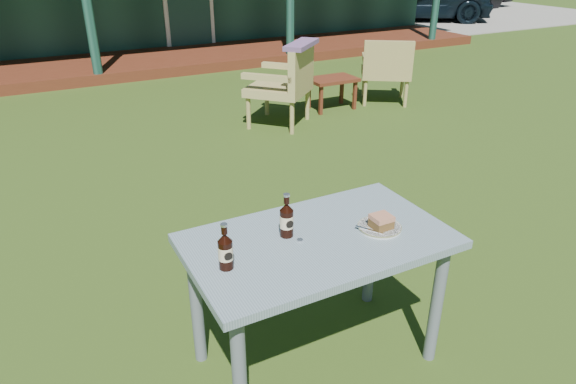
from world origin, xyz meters
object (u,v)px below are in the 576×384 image
cake_slice (381,221)px  cola_bottle_far (225,251)px  cafe_table (318,256)px  armchair_right (386,68)px  plate (380,227)px  cola_bottle_near (287,219)px  side_table (332,82)px  armchair_left (286,82)px

cake_slice → cola_bottle_far: (-0.75, 0.05, 0.04)m
cafe_table → cake_slice: (0.29, -0.08, 0.15)m
cola_bottle_far → armchair_right: bearing=44.9°
plate → cola_bottle_near: 0.45m
cafe_table → armchair_right: armchair_right is taller
cafe_table → armchair_right: bearing=48.6°
cola_bottle_near → armchair_right: 4.82m
cafe_table → cola_bottle_near: bearing=146.1°
side_table → armchair_left: bearing=-160.2°
cake_slice → side_table: cake_slice is taller
cake_slice → cola_bottle_near: (-0.41, 0.16, 0.04)m
cola_bottle_near → armchair_right: bearing=46.8°
plate → side_table: size_ratio=0.34×
cola_bottle_near → side_table: cola_bottle_near is taller
armchair_left → armchair_right: 1.58m
side_table → armchair_right: bearing=-7.5°
side_table → cola_bottle_near: bearing=-125.1°
cola_bottle_near → armchair_left: size_ratio=0.23×
cola_bottle_far → armchair_left: cola_bottle_far is taller
cola_bottle_far → armchair_right: size_ratio=0.25×
cake_slice → cola_bottle_near: cola_bottle_near is taller
cake_slice → armchair_right: 4.67m
plate → cake_slice: (-0.00, -0.01, 0.04)m
cola_bottle_near → side_table: 4.43m
cake_slice → cola_bottle_far: cola_bottle_far is taller
armchair_right → side_table: armchair_right is taller
cafe_table → cake_slice: size_ratio=13.04×
cafe_table → cake_slice: cake_slice is taller
cafe_table → plate: (0.29, -0.06, 0.11)m
cake_slice → side_table: bearing=60.6°
armchair_left → armchair_right: bearing=6.9°
cake_slice → cola_bottle_near: size_ratio=0.43×
cola_bottle_near → cola_bottle_far: (-0.34, -0.11, -0.00)m
cola_bottle_near → armchair_left: bearing=62.5°
cola_bottle_far → side_table: (2.87, 3.72, -0.46)m
armchair_right → cafe_table: bearing=-131.4°
cola_bottle_far → cola_bottle_near: bearing=18.5°
armchair_right → side_table: bearing=172.5°
cafe_table → side_table: 4.42m
armchair_right → cola_bottle_near: bearing=-133.2°
cafe_table → plate: 0.32m
plate → cola_bottle_far: (-0.75, 0.03, 0.07)m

